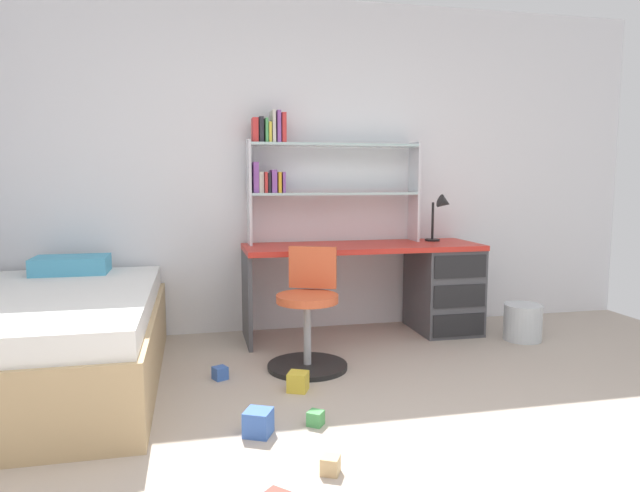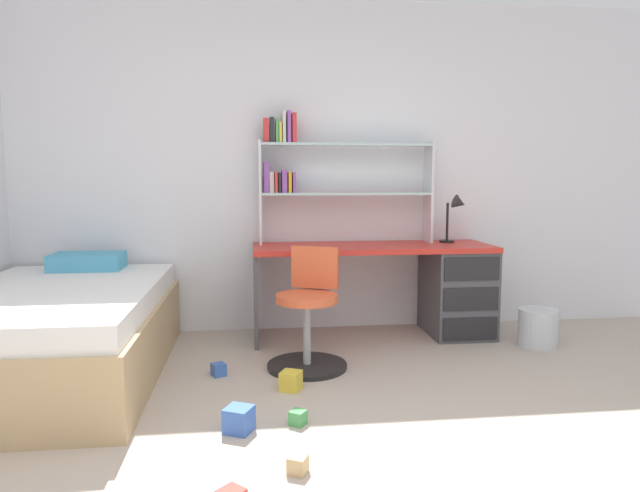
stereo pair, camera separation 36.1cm
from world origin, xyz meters
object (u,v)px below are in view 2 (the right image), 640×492
bed_platform (56,333)px  toy_block_green_2 (298,418)px  desk_lamp (457,211)px  toy_block_natural_4 (298,465)px  toy_block_blue_1 (219,370)px  desk (433,284)px  bookshelf_hutch (320,168)px  waste_bin (538,328)px  toy_block_blue_5 (239,420)px  swivel_chair (308,321)px  toy_block_yellow_3 (291,381)px

bed_platform → toy_block_green_2: size_ratio=27.33×
desk_lamp → toy_block_natural_4: size_ratio=5.15×
toy_block_blue_1 → toy_block_green_2: 0.88m
desk → bookshelf_hutch: bearing=168.0°
waste_bin → toy_block_blue_5: waste_bin is taller
desk → toy_block_green_2: 1.98m
toy_block_natural_4 → waste_bin: bearing=40.1°
toy_block_green_2 → toy_block_blue_5: bearing=-171.2°
waste_bin → desk_lamp: bearing=134.1°
bed_platform → toy_block_natural_4: 1.94m
bookshelf_hutch → toy_block_natural_4: bookshelf_hutch is taller
swivel_chair → toy_block_blue_1: 0.64m
desk → toy_block_green_2: bearing=-127.8°
bookshelf_hutch → toy_block_blue_5: size_ratio=11.12×
desk → swivel_chair: bearing=-147.9°
toy_block_green_2 → desk_lamp: bearing=49.2°
bookshelf_hutch → toy_block_green_2: 2.16m
swivel_chair → bookshelf_hutch: bearing=77.9°
bed_platform → toy_block_natural_4: bed_platform is taller
bed_platform → desk_lamp: bearing=15.0°
swivel_chair → toy_block_natural_4: size_ratio=10.47×
desk → toy_block_blue_1: size_ratio=23.36×
toy_block_blue_1 → toy_block_natural_4: 1.30m
bookshelf_hutch → toy_block_blue_1: 1.76m
desk → desk_lamp: desk_lamp is taller
bookshelf_hutch → toy_block_blue_1: size_ratio=17.43×
toy_block_blue_1 → toy_block_natural_4: toy_block_blue_1 is taller
desk_lamp → bed_platform: size_ratio=0.19×
toy_block_blue_1 → toy_block_yellow_3: 0.52m
toy_block_yellow_3 → toy_block_blue_1: bearing=145.9°
toy_block_green_2 → toy_block_yellow_3: bearing=90.3°
toy_block_yellow_3 → toy_block_natural_4: (-0.04, -0.95, -0.02)m
swivel_chair → toy_block_blue_1: size_ratio=9.91×
swivel_chair → bed_platform: bearing=-179.6°
waste_bin → toy_block_yellow_3: waste_bin is taller
toy_block_yellow_3 → bookshelf_hutch: bearing=75.4°
toy_block_green_2 → toy_block_yellow_3: 0.47m
swivel_chair → toy_block_green_2: 0.93m
toy_block_green_2 → bed_platform: bearing=148.8°
toy_block_natural_4 → desk_lamp: bearing=55.5°
toy_block_yellow_3 → waste_bin: bearing=19.5°
toy_block_yellow_3 → toy_block_natural_4: 0.95m
desk_lamp → bed_platform: (-2.82, -0.76, -0.69)m
waste_bin → toy_block_natural_4: size_ratio=3.82×
desk_lamp → toy_block_blue_5: bearing=-135.5°
desk_lamp → toy_block_yellow_3: 2.03m
desk_lamp → bed_platform: bearing=-165.0°
waste_bin → bookshelf_hutch: bearing=159.3°
bed_platform → toy_block_blue_5: 1.47m
waste_bin → toy_block_blue_1: 2.33m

